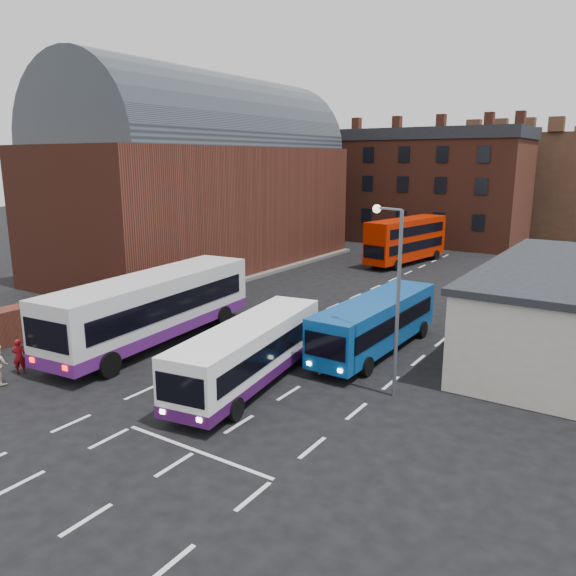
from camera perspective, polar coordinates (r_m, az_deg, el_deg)
The scene contains 11 objects.
ground at distance 24.03m, azimuth -13.35°, elevation -9.66°, with size 180.00×180.00×0.00m, color black.
railway_station at distance 48.13m, azimuth -8.47°, elevation 11.13°, with size 12.00×28.00×16.00m.
forecourt_wall at distance 32.62m, azimuth -23.35°, elevation -2.67°, with size 1.20×10.00×1.80m, color #602B1E.
brick_terrace at distance 65.11m, azimuth 13.21°, elevation 9.52°, with size 22.00×10.00×11.00m, color brown.
castle_keep at distance 81.76m, azimuth 26.25°, elevation 9.54°, with size 22.00×22.00×12.00m, color brown.
bus_white_outbound at distance 28.83m, azimuth -13.56°, elevation -1.58°, with size 4.02×12.85×3.45m.
bus_white_inbound at distance 23.02m, azimuth -3.95°, elevation -6.24°, with size 3.56×9.80×2.61m.
bus_blue at distance 27.18m, azimuth 8.91°, elevation -3.33°, with size 2.55×9.62×2.61m.
bus_red_double at distance 50.64m, azimuth 11.91°, elevation 4.80°, with size 3.86×10.17×3.97m.
street_lamp at distance 21.67m, azimuth 10.67°, elevation 0.39°, with size 1.44×0.67×7.41m.
pedestrian_red at distance 27.04m, azimuth -25.65°, elevation -6.28°, with size 0.57×0.38×1.57m, color maroon.
Camera 1 is at (16.37, -15.04, 9.14)m, focal length 35.00 mm.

